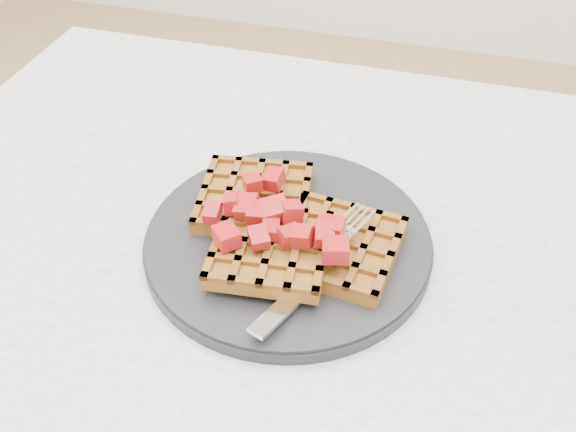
# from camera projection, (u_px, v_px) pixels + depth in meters

# --- Properties ---
(table) EXTENTS (1.20, 0.80, 0.75)m
(table) POSITION_uv_depth(u_px,v_px,m) (421.00, 373.00, 0.65)
(table) COLOR silver
(table) RESTS_ON ground
(plate) EXTENTS (0.28, 0.28, 0.02)m
(plate) POSITION_uv_depth(u_px,v_px,m) (288.00, 241.00, 0.62)
(plate) COLOR black
(plate) RESTS_ON table
(waffles) EXTENTS (0.22, 0.19, 0.03)m
(waffles) POSITION_uv_depth(u_px,v_px,m) (287.00, 229.00, 0.60)
(waffles) COLOR #945F1F
(waffles) RESTS_ON plate
(strawberry_pile) EXTENTS (0.15, 0.15, 0.02)m
(strawberry_pile) POSITION_uv_depth(u_px,v_px,m) (288.00, 205.00, 0.59)
(strawberry_pile) COLOR #8A0004
(strawberry_pile) RESTS_ON waffles
(fork) EXTENTS (0.09, 0.18, 0.02)m
(fork) POSITION_uv_depth(u_px,v_px,m) (323.00, 267.00, 0.57)
(fork) COLOR silver
(fork) RESTS_ON plate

